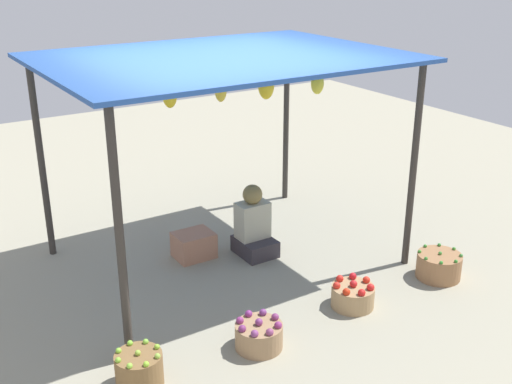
{
  "coord_description": "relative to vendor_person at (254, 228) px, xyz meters",
  "views": [
    {
      "loc": [
        -2.95,
        -5.25,
        3.1
      ],
      "look_at": [
        0.0,
        -0.59,
        0.95
      ],
      "focal_mm": 44.26,
      "sensor_mm": 36.0,
      "label": 1
    }
  ],
  "objects": [
    {
      "name": "vendor_person",
      "position": [
        0.0,
        0.0,
        0.0
      ],
      "size": [
        0.36,
        0.44,
        0.78
      ],
      "color": "#373238",
      "rests_on": "ground"
    },
    {
      "name": "ground_plane",
      "position": [
        -0.31,
        0.06,
        -0.3
      ],
      "size": [
        14.0,
        14.0,
        0.0
      ],
      "primitive_type": "plane",
      "color": "gray"
    },
    {
      "name": "basket_green_chilies",
      "position": [
        1.28,
        -1.44,
        -0.17
      ],
      "size": [
        0.44,
        0.44,
        0.28
      ],
      "color": "#986B45",
      "rests_on": "ground"
    },
    {
      "name": "basket_limes",
      "position": [
        -1.91,
        -1.41,
        -0.16
      ],
      "size": [
        0.36,
        0.36,
        0.31
      ],
      "color": "brown",
      "rests_on": "ground"
    },
    {
      "name": "market_stall_structure",
      "position": [
        -0.3,
        0.06,
        1.69
      ],
      "size": [
        3.36,
        2.5,
        2.14
      ],
      "color": "#38332D",
      "rests_on": "ground"
    },
    {
      "name": "basket_purple_onions",
      "position": [
        -0.88,
        -1.48,
        -0.18
      ],
      "size": [
        0.4,
        0.4,
        0.27
      ],
      "color": "#9D7A55",
      "rests_on": "ground"
    },
    {
      "name": "basket_red_tomatoes",
      "position": [
        0.19,
        -1.4,
        -0.19
      ],
      "size": [
        0.4,
        0.4,
        0.26
      ],
      "color": "tan",
      "rests_on": "ground"
    },
    {
      "name": "wooden_crate_near_vendor",
      "position": [
        -0.59,
        0.26,
        -0.16
      ],
      "size": [
        0.4,
        0.33,
        0.28
      ],
      "primitive_type": "cube",
      "color": "#AD775B",
      "rests_on": "ground"
    }
  ]
}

